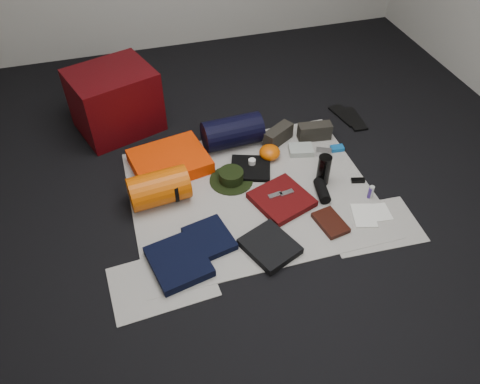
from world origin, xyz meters
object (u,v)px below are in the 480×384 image
object	(u,v)px
sleeping_pad	(170,161)
stuff_sack	(159,188)
navy_duffel	(232,132)
paperback_book	(330,223)
red_cabinet	(115,101)
water_bottle	(324,170)
compact_camera	(323,153)

from	to	relation	value
sleeping_pad	stuff_sack	size ratio (longest dim) A/B	1.34
navy_duffel	paperback_book	xyz separation A→B (m)	(0.37, -0.96, -0.10)
red_cabinet	water_bottle	size ratio (longest dim) A/B	2.60
water_bottle	sleeping_pad	bearing A→B (deg)	154.83
red_cabinet	paperback_book	world-z (taller)	red_cabinet
sleeping_pad	stuff_sack	distance (m)	0.35
red_cabinet	navy_duffel	xyz separation A→B (m)	(0.79, -0.47, -0.12)
compact_camera	navy_duffel	bearing A→B (deg)	179.09
stuff_sack	navy_duffel	bearing A→B (deg)	35.69
navy_duffel	compact_camera	world-z (taller)	navy_duffel
water_bottle	paperback_book	world-z (taller)	water_bottle
navy_duffel	water_bottle	distance (m)	0.75
compact_camera	water_bottle	bearing A→B (deg)	-89.27
navy_duffel	stuff_sack	bearing A→B (deg)	-147.69
sleeping_pad	paperback_book	distance (m)	1.21
paperback_book	sleeping_pad	bearing A→B (deg)	125.95
sleeping_pad	red_cabinet	bearing A→B (deg)	116.58
water_bottle	compact_camera	world-z (taller)	water_bottle
paperback_book	water_bottle	bearing A→B (deg)	64.18
red_cabinet	navy_duffel	world-z (taller)	red_cabinet
red_cabinet	stuff_sack	xyz separation A→B (m)	(0.17, -0.91, -0.12)
red_cabinet	sleeping_pad	world-z (taller)	red_cabinet
water_bottle	compact_camera	distance (m)	0.31
red_cabinet	navy_duffel	bearing A→B (deg)	-49.22
sleeping_pad	paperback_book	bearing A→B (deg)	-43.80
stuff_sack	water_bottle	xyz separation A→B (m)	(1.10, -0.14, -0.00)
sleeping_pad	navy_duffel	world-z (taller)	navy_duffel
water_bottle	paperback_book	bearing A→B (deg)	-105.58
navy_duffel	paperback_book	size ratio (longest dim) A/B	1.91
sleeping_pad	navy_duffel	bearing A→B (deg)	13.73
red_cabinet	stuff_sack	size ratio (longest dim) A/B	1.52
red_cabinet	water_bottle	xyz separation A→B (m)	(1.27, -1.05, -0.13)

